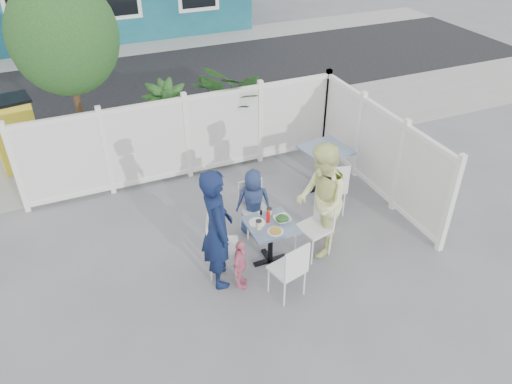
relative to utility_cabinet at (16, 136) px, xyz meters
name	(u,v)px	position (x,y,z in m)	size (l,w,h in m)	color
ground	(230,252)	(2.79, -4.00, -0.68)	(80.00, 80.00, 0.00)	slate
near_sidewalk	(166,144)	(2.79, -0.20, -0.68)	(24.00, 2.60, 0.01)	gray
street	(131,84)	(2.79, 3.50, -0.68)	(24.00, 5.00, 0.01)	black
far_sidewalk	(111,50)	(2.79, 6.60, -0.68)	(24.00, 1.60, 0.01)	gray
fence_back	(187,139)	(2.89, -1.60, 0.10)	(5.86, 0.08, 1.60)	white
fence_right	(378,153)	(5.79, -3.40, 0.10)	(0.08, 3.66, 1.60)	white
tree	(64,37)	(1.19, -0.70, 1.91)	(1.80, 1.62, 3.59)	#382316
utility_cabinet	(16,136)	(0.00, 0.00, 0.00)	(0.73, 0.52, 1.36)	gold
potted_shrub_a	(167,124)	(2.69, -0.90, 0.13)	(0.91, 0.91, 1.62)	#1A3A18
potted_shrub_b	(238,108)	(4.13, -1.00, 0.25)	(1.69, 1.46, 1.87)	#1A3A18
main_table	(271,233)	(3.27, -4.42, -0.14)	(0.67, 0.67, 0.70)	#445777
spare_table	(325,158)	(5.01, -2.95, -0.06)	(0.87, 0.87, 0.80)	#445777
chair_left	(217,241)	(2.49, -4.32, -0.12)	(0.55, 0.56, 0.96)	white
chair_right	(318,221)	(4.03, -4.48, -0.12)	(0.51, 0.52, 0.97)	white
chair_back	(253,203)	(3.35, -3.57, -0.18)	(0.41, 0.40, 0.87)	white
chair_near	(291,267)	(3.22, -5.18, -0.15)	(0.50, 0.49, 0.92)	white
chair_spare	(333,185)	(4.72, -3.72, -0.11)	(0.53, 0.52, 0.98)	white
man	(217,228)	(2.45, -4.47, 0.23)	(0.66, 0.44, 1.82)	#0E1A3D
woman	(321,201)	(4.06, -4.44, 0.22)	(0.87, 0.68, 1.80)	#E7F155
boy	(253,202)	(3.33, -3.63, -0.12)	(0.55, 0.36, 1.12)	navy
toddler	(240,264)	(2.68, -4.72, -0.29)	(0.46, 0.19, 0.78)	pink
plate_main	(275,232)	(3.25, -4.61, 0.03)	(0.23, 0.23, 0.01)	white
plate_side	(257,223)	(3.10, -4.32, 0.03)	(0.24, 0.24, 0.02)	white
salad_bowl	(282,219)	(3.45, -4.42, 0.05)	(0.24, 0.24, 0.06)	white
coffee_cup_a	(259,225)	(3.07, -4.45, 0.08)	(0.09, 0.09, 0.13)	beige
coffee_cup_b	(269,213)	(3.33, -4.23, 0.08)	(0.08, 0.08, 0.12)	beige
ketchup_bottle	(268,217)	(3.26, -4.36, 0.11)	(0.05, 0.05, 0.17)	red
salt_shaker	(259,214)	(3.20, -4.17, 0.05)	(0.03, 0.03, 0.07)	white
pepper_shaker	(261,212)	(3.24, -4.15, 0.06)	(0.03, 0.03, 0.07)	black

